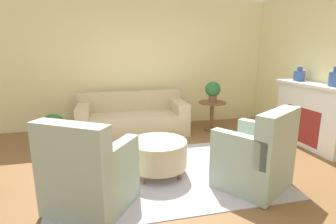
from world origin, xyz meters
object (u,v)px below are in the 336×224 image
at_px(ottoman_table, 158,153).
at_px(vase_mantel_far, 335,79).
at_px(side_table, 212,111).
at_px(potted_plant_on_side_table, 213,90).
at_px(vase_mantel_near, 299,75).
at_px(armchair_right, 257,158).
at_px(armchair_left, 88,175).
at_px(couch, 133,119).
at_px(potted_plant_floor, 53,128).

height_order(ottoman_table, vase_mantel_far, vase_mantel_far).
xyz_separation_m(side_table, potted_plant_on_side_table, (0.00, 0.00, 0.44)).
bearing_deg(side_table, vase_mantel_near, -33.72).
bearing_deg(side_table, potted_plant_on_side_table, 26.57).
height_order(armchair_right, potted_plant_on_side_table, potted_plant_on_side_table).
relative_size(armchair_left, armchair_right, 1.00).
relative_size(ottoman_table, vase_mantel_near, 2.99).
distance_m(side_table, vase_mantel_far, 2.29).
height_order(couch, armchair_right, armchair_right).
bearing_deg(potted_plant_floor, side_table, 1.85).
relative_size(ottoman_table, vase_mantel_far, 2.53).
bearing_deg(ottoman_table, vase_mantel_far, 1.89).
bearing_deg(couch, potted_plant_on_side_table, -6.23).
relative_size(ottoman_table, side_table, 1.27).
distance_m(armchair_left, vase_mantel_near, 4.11).
bearing_deg(ottoman_table, armchair_left, -144.71).
bearing_deg(armchair_right, couch, 115.98).
bearing_deg(potted_plant_floor, ottoman_table, -45.81).
xyz_separation_m(couch, side_table, (1.66, -0.18, 0.12)).
xyz_separation_m(side_table, vase_mantel_far, (1.33, -1.68, 0.82)).
bearing_deg(side_table, couch, 173.77).
bearing_deg(vase_mantel_far, side_table, 128.33).
height_order(armchair_right, potted_plant_floor, armchair_right).
relative_size(vase_mantel_near, potted_plant_on_side_table, 0.61).
height_order(couch, vase_mantel_near, vase_mantel_near).
distance_m(couch, side_table, 1.68).
bearing_deg(side_table, armchair_left, -135.12).
distance_m(ottoman_table, potted_plant_floor, 2.33).
bearing_deg(ottoman_table, couch, 94.13).
bearing_deg(vase_mantel_near, couch, 160.36).
height_order(couch, potted_plant_on_side_table, potted_plant_on_side_table).
distance_m(couch, potted_plant_floor, 1.51).
distance_m(armchair_left, potted_plant_on_side_table, 3.43).
bearing_deg(vase_mantel_far, ottoman_table, -178.11).
height_order(armchair_left, potted_plant_on_side_table, potted_plant_on_side_table).
distance_m(couch, vase_mantel_far, 3.64).
bearing_deg(vase_mantel_far, couch, 148.12).
xyz_separation_m(armchair_right, vase_mantel_far, (1.73, 0.72, 0.85)).
distance_m(side_table, potted_plant_on_side_table, 0.44).
xyz_separation_m(couch, armchair_right, (1.26, -2.58, 0.09)).
xyz_separation_m(ottoman_table, potted_plant_floor, (-1.62, 1.67, -0.01)).
relative_size(couch, armchair_right, 2.02).
relative_size(vase_mantel_near, potted_plant_floor, 0.48).
height_order(armchair_right, ottoman_table, armchair_right).
relative_size(armchair_left, potted_plant_on_side_table, 2.49).
height_order(couch, armchair_left, armchair_left).
bearing_deg(couch, armchair_right, -64.02).
height_order(vase_mantel_far, potted_plant_on_side_table, vase_mantel_far).
distance_m(vase_mantel_far, potted_plant_floor, 4.83).
xyz_separation_m(armchair_left, armchair_right, (2.00, 0.00, 0.00)).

